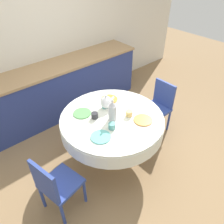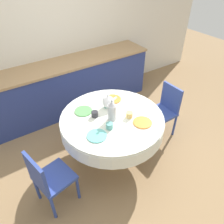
% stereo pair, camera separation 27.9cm
% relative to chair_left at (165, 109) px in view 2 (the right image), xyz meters
% --- Properties ---
extents(ground_plane, '(12.00, 12.00, 0.00)m').
position_rel_chair_left_xyz_m(ground_plane, '(-1.02, -0.02, -0.48)').
color(ground_plane, '#8E704C').
extents(wall_back, '(7.00, 0.05, 2.60)m').
position_rel_chair_left_xyz_m(wall_back, '(-1.02, 1.83, 0.82)').
color(wall_back, silver).
rests_on(wall_back, ground_plane).
extents(kitchen_counter, '(3.24, 0.64, 0.95)m').
position_rel_chair_left_xyz_m(kitchen_counter, '(-1.02, 1.49, -0.00)').
color(kitchen_counter, navy).
rests_on(kitchen_counter, ground_plane).
extents(dining_table, '(1.37, 1.37, 0.78)m').
position_rel_chair_left_xyz_m(dining_table, '(-1.02, -0.02, 0.17)').
color(dining_table, tan).
rests_on(dining_table, ground_plane).
extents(chair_left, '(0.41, 0.41, 0.86)m').
position_rel_chair_left_xyz_m(chair_left, '(0.00, 0.00, 0.00)').
color(chair_left, '#2D428E').
rests_on(chair_left, ground_plane).
extents(chair_right, '(0.47, 0.47, 0.86)m').
position_rel_chair_left_xyz_m(chair_right, '(-2.03, -0.22, 0.00)').
color(chair_right, '#2D428E').
rests_on(chair_right, ground_plane).
extents(plate_near_left, '(0.24, 0.24, 0.01)m').
position_rel_chair_left_xyz_m(plate_near_left, '(-1.37, -0.22, 0.30)').
color(plate_near_left, '#60BCB7').
rests_on(plate_near_left, dining_table).
extents(cup_near_left, '(0.09, 0.09, 0.08)m').
position_rel_chair_left_xyz_m(cup_near_left, '(-1.17, -0.18, 0.33)').
color(cup_near_left, '#5BA39E').
rests_on(cup_near_left, dining_table).
extents(plate_near_right, '(0.24, 0.24, 0.01)m').
position_rel_chair_left_xyz_m(plate_near_right, '(-0.77, -0.33, 0.30)').
color(plate_near_right, orange).
rests_on(plate_near_right, dining_table).
extents(cup_near_right, '(0.09, 0.09, 0.08)m').
position_rel_chair_left_xyz_m(cup_near_right, '(-0.84, -0.14, 0.33)').
color(cup_near_right, '#DBB766').
rests_on(cup_near_right, dining_table).
extents(plate_far_left, '(0.24, 0.24, 0.01)m').
position_rel_chair_left_xyz_m(plate_far_left, '(-1.28, 0.30, 0.30)').
color(plate_far_left, '#5BA85B').
rests_on(plate_far_left, dining_table).
extents(cup_far_left, '(0.09, 0.09, 0.08)m').
position_rel_chair_left_xyz_m(cup_far_left, '(-1.20, 0.12, 0.33)').
color(cup_far_left, '#28282D').
rests_on(cup_far_left, dining_table).
extents(plate_far_right, '(0.24, 0.24, 0.01)m').
position_rel_chair_left_xyz_m(plate_far_right, '(-0.79, 0.31, 0.30)').
color(plate_far_right, orange).
rests_on(plate_far_right, dining_table).
extents(cup_far_right, '(0.09, 0.09, 0.08)m').
position_rel_chair_left_xyz_m(cup_far_right, '(-0.96, 0.20, 0.33)').
color(cup_far_right, '#5BA39E').
rests_on(cup_far_right, dining_table).
extents(coffee_carafe, '(0.10, 0.10, 0.30)m').
position_rel_chair_left_xyz_m(coffee_carafe, '(-1.05, -0.06, 0.43)').
color(coffee_carafe, '#B2B2B7').
rests_on(coffee_carafe, dining_table).
extents(teapot, '(0.23, 0.16, 0.21)m').
position_rel_chair_left_xyz_m(teapot, '(-0.95, 0.19, 0.39)').
color(teapot, white).
rests_on(teapot, dining_table).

